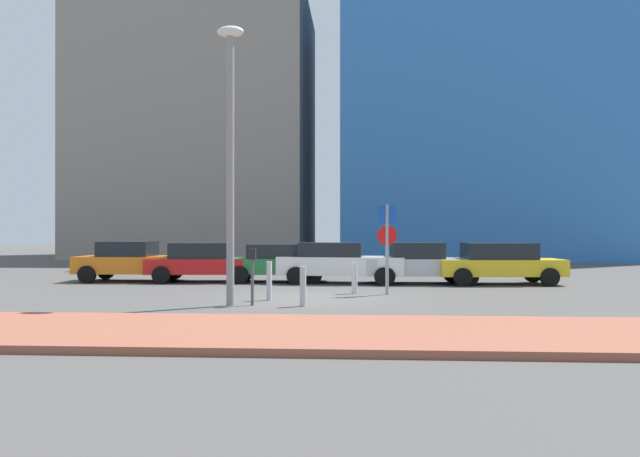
{
  "coord_description": "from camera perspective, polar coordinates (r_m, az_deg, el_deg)",
  "views": [
    {
      "loc": [
        1.36,
        -17.8,
        1.95
      ],
      "look_at": [
        -0.02,
        3.96,
        2.0
      ],
      "focal_mm": 35.07,
      "sensor_mm": 36.0,
      "label": 1
    }
  ],
  "objects": [
    {
      "name": "parking_meter",
      "position": [
        16.22,
        -6.19,
        -3.67
      ],
      "size": [
        0.18,
        0.14,
        1.47
      ],
      "color": "#4C4C51",
      "rests_on": "ground"
    },
    {
      "name": "parking_sign_post",
      "position": [
        18.88,
        6.14,
        -0.88
      ],
      "size": [
        0.6,
        0.12,
        2.71
      ],
      "color": "gray",
      "rests_on": "ground"
    },
    {
      "name": "parked_car_orange",
      "position": [
        24.73,
        -16.85,
        -2.84
      ],
      "size": [
        4.06,
        2.14,
        1.51
      ],
      "color": "orange",
      "rests_on": "ground"
    },
    {
      "name": "sidewalk_brick",
      "position": [
        11.61,
        -3.2,
        -9.45
      ],
      "size": [
        40.0,
        3.86,
        0.14
      ],
      "primitive_type": "cube",
      "color": "#93513D",
      "rests_on": "ground"
    },
    {
      "name": "ground_plane",
      "position": [
        17.96,
        -0.75,
        -6.36
      ],
      "size": [
        120.0,
        120.0,
        0.0
      ],
      "primitive_type": "plane",
      "color": "#4C4947"
    },
    {
      "name": "parked_car_red",
      "position": [
        23.82,
        -10.6,
        -2.97
      ],
      "size": [
        4.26,
        2.23,
        1.46
      ],
      "color": "red",
      "rests_on": "ground"
    },
    {
      "name": "building_under_construction",
      "position": [
        46.76,
        -10.62,
        8.78
      ],
      "size": [
        15.41,
        13.54,
        18.36
      ],
      "primitive_type": "cube",
      "color": "gray",
      "rests_on": "ground"
    },
    {
      "name": "traffic_bollard_near",
      "position": [
        15.99,
        -1.56,
        -5.3
      ],
      "size": [
        0.16,
        0.16,
        1.02
      ],
      "primitive_type": "cylinder",
      "color": "#B7B7BC",
      "rests_on": "ground"
    },
    {
      "name": "parked_car_white",
      "position": [
        22.85,
        1.75,
        -3.06
      ],
      "size": [
        4.67,
        2.16,
        1.49
      ],
      "color": "white",
      "rests_on": "ground"
    },
    {
      "name": "traffic_bollard_far",
      "position": [
        17.41,
        -4.66,
        -4.78
      ],
      "size": [
        0.15,
        0.15,
        1.07
      ],
      "primitive_type": "cylinder",
      "color": "#B7B7BC",
      "rests_on": "ground"
    },
    {
      "name": "parked_car_silver",
      "position": [
        22.93,
        9.32,
        -3.11
      ],
      "size": [
        4.3,
        2.06,
        1.49
      ],
      "color": "#B7BABF",
      "rests_on": "ground"
    },
    {
      "name": "building_colorful_midrise",
      "position": [
        46.85,
        14.06,
        11.77
      ],
      "size": [
        18.92,
        16.35,
        23.2
      ],
      "primitive_type": "cube",
      "color": "#3372BF",
      "rests_on": "ground"
    },
    {
      "name": "parked_car_green",
      "position": [
        23.44,
        -3.86,
        -3.07
      ],
      "size": [
        3.96,
        2.05,
        1.41
      ],
      "color": "#237238",
      "rests_on": "ground"
    },
    {
      "name": "traffic_bollard_mid",
      "position": [
        19.12,
        3.17,
        -4.53
      ],
      "size": [
        0.18,
        0.18,
        0.96
      ],
      "primitive_type": "cylinder",
      "color": "#B7B7BC",
      "rests_on": "ground"
    },
    {
      "name": "parked_car_yellow",
      "position": [
        23.25,
        16.01,
        -3.0
      ],
      "size": [
        4.53,
        2.17,
        1.48
      ],
      "color": "gold",
      "rests_on": "ground"
    },
    {
      "name": "street_lamp",
      "position": [
        16.36,
        -8.18,
        7.86
      ],
      "size": [
        0.7,
        0.36,
        7.2
      ],
      "color": "gray",
      "rests_on": "ground"
    }
  ]
}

